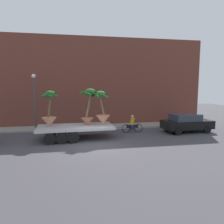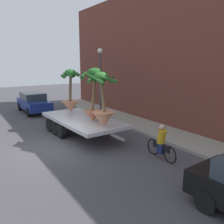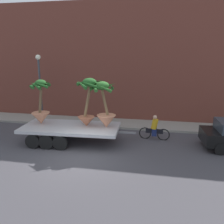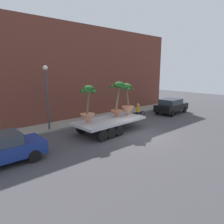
% 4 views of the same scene
% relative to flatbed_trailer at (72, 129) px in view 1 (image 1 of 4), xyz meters
% --- Properties ---
extents(ground_plane, '(60.00, 60.00, 0.00)m').
position_rel_flatbed_trailer_xyz_m(ground_plane, '(1.49, -2.10, -0.77)').
color(ground_plane, '#423F44').
extents(sidewalk, '(24.00, 2.20, 0.15)m').
position_rel_flatbed_trailer_xyz_m(sidewalk, '(1.49, 4.00, -0.69)').
color(sidewalk, gray).
rests_on(sidewalk, ground).
extents(building_facade, '(24.00, 1.20, 8.77)m').
position_rel_flatbed_trailer_xyz_m(building_facade, '(1.49, 5.70, 3.62)').
color(building_facade, brown).
rests_on(building_facade, ground).
extents(flatbed_trailer, '(6.64, 2.83, 0.98)m').
position_rel_flatbed_trailer_xyz_m(flatbed_trailer, '(0.00, 0.00, 0.00)').
color(flatbed_trailer, '#B7BABF').
rests_on(flatbed_trailer, ground).
extents(potted_palm_rear, '(1.56, 1.45, 2.62)m').
position_rel_flatbed_trailer_xyz_m(potted_palm_rear, '(2.26, 0.17, 1.29)').
color(potted_palm_rear, tan).
rests_on(potted_palm_rear, flatbed_trailer).
extents(potted_palm_middle, '(1.28, 1.23, 2.64)m').
position_rel_flatbed_trailer_xyz_m(potted_palm_middle, '(-1.63, 0.17, 1.27)').
color(potted_palm_middle, tan).
rests_on(potted_palm_middle, flatbed_trailer).
extents(potted_palm_front, '(1.55, 1.61, 2.78)m').
position_rel_flatbed_trailer_xyz_m(potted_palm_front, '(1.25, 0.22, 1.60)').
color(potted_palm_front, '#B26647').
rests_on(potted_palm_front, flatbed_trailer).
extents(cyclist, '(1.84, 0.37, 1.54)m').
position_rel_flatbed_trailer_xyz_m(cyclist, '(5.02, 1.39, -0.10)').
color(cyclist, black).
rests_on(cyclist, ground).
extents(parked_car, '(4.33, 2.19, 1.58)m').
position_rel_flatbed_trailer_xyz_m(parked_car, '(9.68, 0.72, 0.06)').
color(parked_car, black).
rests_on(parked_car, ground).
extents(street_lamp, '(0.36, 0.36, 4.83)m').
position_rel_flatbed_trailer_xyz_m(street_lamp, '(-3.18, 3.20, 2.46)').
color(street_lamp, '#383D42').
rests_on(street_lamp, sidewalk).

